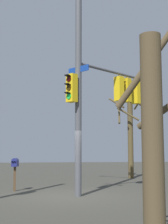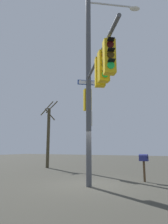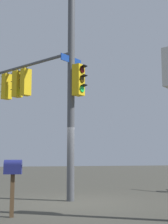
# 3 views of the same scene
# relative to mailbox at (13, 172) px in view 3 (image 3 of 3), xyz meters

# --- Properties ---
(ground_plane) EXTENTS (80.00, 80.00, 0.00)m
(ground_plane) POSITION_rel_mailbox_xyz_m (-2.11, 2.06, -1.11)
(ground_plane) COLOR #3B3A32
(main_signal_pole_assembly) EXTENTS (5.82, 3.29, 9.93)m
(main_signal_pole_assembly) POSITION_rel_mailbox_xyz_m (-3.23, 1.39, 3.89)
(main_signal_pole_assembly) COLOR #4C4F54
(main_signal_pole_assembly) RESTS_ON ground
(mailbox) EXTENTS (0.31, 0.47, 1.41)m
(mailbox) POSITION_rel_mailbox_xyz_m (0.00, 0.00, 0.00)
(mailbox) COLOR #4C3823
(mailbox) RESTS_ON ground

